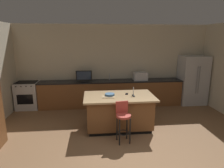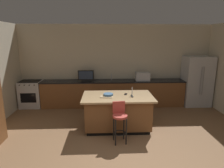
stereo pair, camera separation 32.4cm
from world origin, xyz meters
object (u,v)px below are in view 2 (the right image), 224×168
(bar_stool_center, at_px, (120,119))
(tv_remote, at_px, (132,96))
(tv_monitor, at_px, (86,76))
(cell_phone, at_px, (126,94))
(microwave, at_px, (142,76))
(fruit_bowl, at_px, (108,95))
(range_oven, at_px, (31,94))
(cutting_board, at_px, (107,97))
(kitchen_island, at_px, (118,112))
(refrigerator, at_px, (197,81))

(bar_stool_center, relative_size, tv_remote, 5.61)
(tv_monitor, xyz_separation_m, cell_phone, (1.19, -1.65, -0.18))
(tv_monitor, bearing_deg, tv_remote, -54.16)
(microwave, distance_m, fruit_bowl, 2.22)
(range_oven, bearing_deg, tv_monitor, -1.51)
(cell_phone, xyz_separation_m, cutting_board, (-0.52, -0.22, 0.01))
(kitchen_island, relative_size, range_oven, 1.95)
(microwave, xyz_separation_m, cutting_board, (-1.30, -1.92, -0.14))
(fruit_bowl, bearing_deg, tv_remote, -6.73)
(microwave, xyz_separation_m, cell_phone, (-0.78, -1.70, -0.14))
(microwave, relative_size, tv_monitor, 0.89)
(kitchen_island, distance_m, microwave, 2.16)
(refrigerator, relative_size, cutting_board, 5.63)
(kitchen_island, height_order, refrigerator, refrigerator)
(tv_monitor, relative_size, cell_phone, 3.60)
(range_oven, height_order, fruit_bowl, fruit_bowl)
(cutting_board, bearing_deg, fruit_bowl, 62.20)
(kitchen_island, distance_m, bar_stool_center, 0.72)
(cell_phone, bearing_deg, tv_remote, -39.66)
(refrigerator, xyz_separation_m, tv_remote, (-2.58, -1.85, 0.04))
(kitchen_island, distance_m, range_oven, 3.42)
(cell_phone, relative_size, cutting_board, 0.48)
(refrigerator, height_order, cutting_board, refrigerator)
(microwave, bearing_deg, cutting_board, -124.07)
(tv_remote, height_order, cutting_board, tv_remote)
(range_oven, height_order, cutting_board, range_oven)
(refrigerator, relative_size, tv_monitor, 3.25)
(tv_remote, bearing_deg, tv_monitor, 125.07)
(refrigerator, bearing_deg, microwave, 178.62)
(refrigerator, distance_m, microwave, 1.95)
(refrigerator, height_order, microwave, refrigerator)
(microwave, relative_size, cutting_board, 1.54)
(refrigerator, xyz_separation_m, microwave, (-1.94, 0.05, 0.18))
(kitchen_island, height_order, bar_stool_center, bar_stool_center)
(cell_phone, bearing_deg, tv_monitor, 141.57)
(fruit_bowl, distance_m, cutting_board, 0.10)
(microwave, relative_size, tv_remote, 2.82)
(microwave, relative_size, cell_phone, 3.20)
(microwave, bearing_deg, bar_stool_center, -111.69)
(kitchen_island, height_order, microwave, microwave)
(microwave, bearing_deg, cell_phone, -114.66)
(microwave, bearing_deg, kitchen_island, -118.86)
(cutting_board, bearing_deg, bar_stool_center, -64.96)
(cell_phone, distance_m, cutting_board, 0.56)
(bar_stool_center, xyz_separation_m, cutting_board, (-0.29, 0.62, 0.35))
(microwave, bearing_deg, fruit_bowl, -124.35)
(cell_phone, bearing_deg, range_oven, 167.09)
(range_oven, bearing_deg, microwave, 0.02)
(range_oven, height_order, tv_remote, range_oven)
(cell_phone, bearing_deg, kitchen_island, -135.63)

